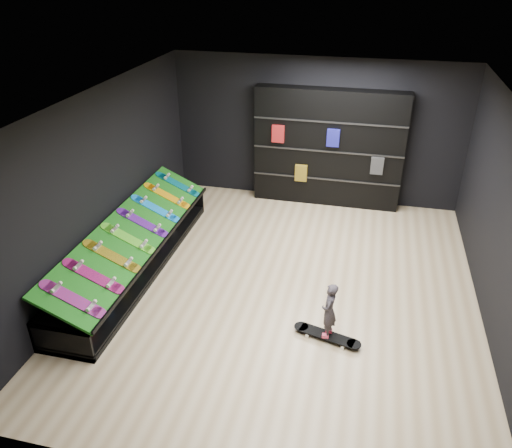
% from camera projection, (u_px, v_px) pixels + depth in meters
% --- Properties ---
extents(floor, '(6.00, 7.00, 0.01)m').
position_uv_depth(floor, '(283.00, 287.00, 8.05)').
color(floor, tan).
rests_on(floor, ground).
extents(ceiling, '(6.00, 7.00, 0.01)m').
position_uv_depth(ceiling, '(289.00, 103.00, 6.61)').
color(ceiling, white).
rests_on(ceiling, ground).
extents(wall_back, '(6.00, 0.02, 3.00)m').
position_uv_depth(wall_back, '(316.00, 131.00, 10.32)').
color(wall_back, black).
rests_on(wall_back, ground).
extents(wall_front, '(6.00, 0.02, 3.00)m').
position_uv_depth(wall_front, '(214.00, 378.00, 4.34)').
color(wall_front, black).
rests_on(wall_front, ground).
extents(wall_left, '(0.02, 7.00, 3.00)m').
position_uv_depth(wall_left, '(100.00, 185.00, 7.93)').
color(wall_left, black).
rests_on(wall_left, ground).
extents(wall_right, '(0.02, 7.00, 3.00)m').
position_uv_depth(wall_right, '(505.00, 227.00, 6.72)').
color(wall_right, black).
rests_on(wall_right, ground).
extents(display_rack, '(0.90, 4.50, 0.50)m').
position_uv_depth(display_rack, '(136.00, 255.00, 8.44)').
color(display_rack, black).
rests_on(display_rack, ground).
extents(turf_ramp, '(0.92, 4.50, 0.46)m').
position_uv_depth(turf_ramp, '(135.00, 232.00, 8.21)').
color(turf_ramp, '#0F550D').
rests_on(turf_ramp, display_rack).
extents(back_shelving, '(3.04, 0.35, 2.43)m').
position_uv_depth(back_shelving, '(328.00, 148.00, 10.24)').
color(back_shelving, black).
rests_on(back_shelving, ground).
extents(floor_skateboard, '(1.00, 0.46, 0.09)m').
position_uv_depth(floor_skateboard, '(327.00, 337.00, 6.95)').
color(floor_skateboard, black).
rests_on(floor_skateboard, ground).
extents(child, '(0.15, 0.20, 0.50)m').
position_uv_depth(child, '(328.00, 320.00, 6.80)').
color(child, black).
rests_on(child, floor_skateboard).
extents(display_board_0, '(0.93, 0.22, 0.50)m').
position_uv_depth(display_board_0, '(73.00, 299.00, 6.57)').
color(display_board_0, '#2626BF').
rests_on(display_board_0, turf_ramp).
extents(display_board_1, '(0.93, 0.22, 0.50)m').
position_uv_depth(display_board_1, '(94.00, 276.00, 7.04)').
color(display_board_1, '#E5198C').
rests_on(display_board_1, turf_ramp).
extents(display_board_2, '(0.93, 0.22, 0.50)m').
position_uv_depth(display_board_2, '(112.00, 256.00, 7.50)').
color(display_board_2, yellow).
rests_on(display_board_2, turf_ramp).
extents(display_board_3, '(0.93, 0.22, 0.50)m').
position_uv_depth(display_board_3, '(128.00, 238.00, 7.96)').
color(display_board_3, green).
rests_on(display_board_3, turf_ramp).
extents(display_board_4, '(0.93, 0.22, 0.50)m').
position_uv_depth(display_board_4, '(143.00, 223.00, 8.43)').
color(display_board_4, purple).
rests_on(display_board_4, turf_ramp).
extents(display_board_5, '(0.93, 0.22, 0.50)m').
position_uv_depth(display_board_5, '(156.00, 209.00, 8.89)').
color(display_board_5, blue).
rests_on(display_board_5, turf_ramp).
extents(display_board_6, '(0.93, 0.22, 0.50)m').
position_uv_depth(display_board_6, '(167.00, 196.00, 9.35)').
color(display_board_6, yellow).
rests_on(display_board_6, turf_ramp).
extents(display_board_7, '(0.93, 0.22, 0.50)m').
position_uv_depth(display_board_7, '(178.00, 184.00, 9.82)').
color(display_board_7, '#0C8C99').
rests_on(display_board_7, turf_ramp).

